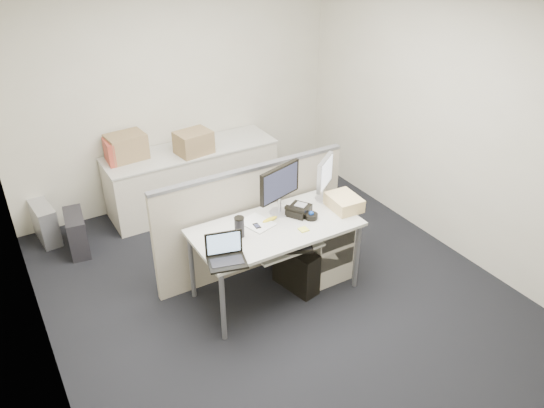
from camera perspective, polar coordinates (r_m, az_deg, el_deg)
floor at (r=5.16m, az=0.35°, el=-9.31°), size 4.00×4.50×0.01m
wall_back at (r=6.33m, az=-10.36°, el=11.90°), size 4.00×0.02×2.70m
wall_front at (r=3.05m, az=23.26°, el=-11.89°), size 4.00×0.02×2.70m
wall_left at (r=3.92m, az=-25.55°, el=-2.48°), size 0.02×4.50×2.70m
wall_right at (r=5.65m, az=18.30°, el=8.63°), size 0.02×4.50×2.70m
desk at (r=4.77m, az=0.38°, el=-3.07°), size 1.50×0.75×0.73m
keyboard_tray at (r=4.66m, az=1.52°, el=-4.56°), size 0.62×0.32×0.02m
drawer_pedestal at (r=5.25m, az=5.26°, el=-4.24°), size 0.40×0.55×0.65m
cubicle_partition at (r=5.15m, az=-2.17°, el=-1.82°), size 2.00×0.06×1.10m
back_counter at (r=6.43m, az=-8.52°, el=2.76°), size 2.00×0.60×0.72m
monitor_main at (r=4.81m, az=0.82°, el=1.48°), size 0.51×0.31×0.48m
monitor_small at (r=5.07m, az=5.66°, el=2.62°), size 0.39×0.35×0.43m
laptop at (r=4.22m, az=-4.91°, el=-5.12°), size 0.35×0.30×0.23m
trackball at (r=4.85m, az=4.24°, el=-1.31°), size 0.15×0.15×0.05m
desk_phone at (r=4.91m, az=2.91°, el=-0.67°), size 0.28×0.27×0.07m
paper_stack at (r=4.76m, az=-1.60°, el=-2.07°), size 0.29×0.34×0.01m
sticky_pad at (r=4.68m, az=3.41°, el=-2.75°), size 0.08×0.08×0.01m
travel_mug at (r=4.56m, az=-3.53°, el=-2.54°), size 0.09×0.09×0.18m
banana at (r=4.79m, az=-0.23°, el=-1.67°), size 0.17×0.06×0.04m
cellphone at (r=4.72m, az=-1.64°, el=-2.42°), size 0.06×0.10×0.01m
manila_folders at (r=5.02m, az=7.74°, el=0.19°), size 0.28×0.35×0.12m
keyboard at (r=4.60m, az=1.26°, el=-4.73°), size 0.53×0.37×0.03m
pc_tower_desk at (r=5.08m, az=2.61°, el=-6.94°), size 0.28×0.49×0.43m
pc_tower_spare_dark at (r=5.95m, az=-20.25°, el=-2.93°), size 0.24×0.48×0.43m
pc_tower_spare_silver at (r=6.26m, az=-23.22°, el=-1.88°), size 0.23×0.48×0.43m
cardboard_box_left at (r=6.12m, az=-15.37°, el=5.89°), size 0.43×0.34×0.31m
cardboard_box_right at (r=6.12m, az=-8.43°, el=6.49°), size 0.42×0.35×0.28m
red_binder at (r=6.07m, az=-17.09°, el=5.26°), size 0.08×0.30×0.28m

